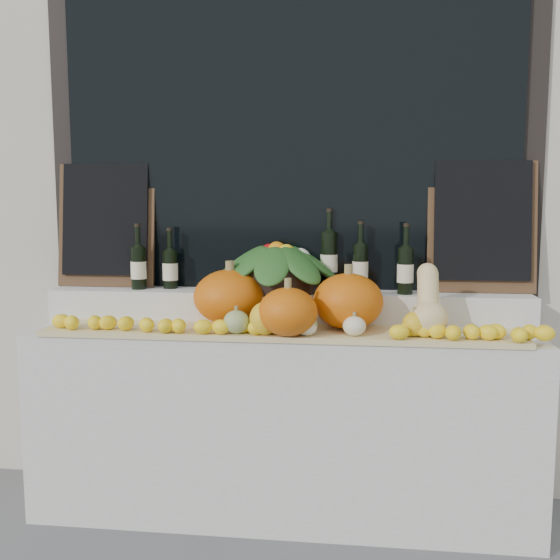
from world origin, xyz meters
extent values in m
cube|color=beige|center=(0.00, 2.25, 2.25)|extent=(7.00, 0.90, 4.50)
cube|color=black|center=(0.00, 1.80, 1.90)|extent=(2.40, 0.04, 2.10)
cube|color=black|center=(0.00, 1.77, 1.90)|extent=(2.20, 0.02, 2.00)
cube|color=silver|center=(0.00, 1.52, 0.44)|extent=(2.30, 0.55, 0.88)
cube|color=silver|center=(0.00, 1.68, 0.96)|extent=(2.30, 0.25, 0.16)
cube|color=tan|center=(0.00, 1.40, 0.89)|extent=(2.10, 0.32, 0.02)
ellipsoid|color=#D8630B|center=(-0.24, 1.50, 1.03)|extent=(0.34, 0.34, 0.25)
ellipsoid|color=#D8630B|center=(0.30, 1.46, 1.03)|extent=(0.41, 0.41, 0.25)
ellipsoid|color=#D8630B|center=(0.05, 1.28, 1.01)|extent=(0.31, 0.31, 0.20)
ellipsoid|color=#E7CB88|center=(0.64, 1.36, 0.98)|extent=(0.16, 0.16, 0.15)
cylinder|color=#E7CB88|center=(0.64, 1.41, 1.09)|extent=(0.09, 0.14, 0.18)
sphere|color=#E7CB88|center=(0.64, 1.45, 1.16)|extent=(0.09, 0.09, 0.09)
ellipsoid|color=#3F6D20|center=(0.13, 1.30, 0.95)|extent=(0.10, 0.10, 0.09)
cylinder|color=olive|center=(0.13, 1.30, 1.00)|extent=(0.02, 0.02, 0.02)
ellipsoid|color=#3F6D20|center=(-0.17, 1.30, 0.96)|extent=(0.11, 0.11, 0.10)
cylinder|color=olive|center=(-0.17, 1.30, 1.02)|extent=(0.02, 0.02, 0.02)
ellipsoid|color=#F2E9C2|center=(0.13, 1.29, 0.94)|extent=(0.08, 0.08, 0.07)
cylinder|color=olive|center=(0.13, 1.29, 0.98)|extent=(0.02, 0.02, 0.02)
ellipsoid|color=gold|center=(-0.05, 1.28, 0.98)|extent=(0.13, 0.13, 0.14)
cylinder|color=olive|center=(-0.05, 1.28, 1.06)|extent=(0.02, 0.02, 0.02)
ellipsoid|color=#F2E9C2|center=(0.33, 1.31, 0.95)|extent=(0.10, 0.10, 0.08)
cylinder|color=olive|center=(0.33, 1.31, 1.00)|extent=(0.02, 0.02, 0.02)
ellipsoid|color=gold|center=(0.58, 1.33, 0.96)|extent=(0.10, 0.10, 0.11)
cylinder|color=olive|center=(0.58, 1.33, 1.02)|extent=(0.02, 0.02, 0.02)
cylinder|color=black|center=(-0.04, 1.66, 1.10)|extent=(0.41, 0.41, 0.12)
cylinder|color=black|center=(-0.72, 1.65, 1.14)|extent=(0.07, 0.07, 0.21)
cylinder|color=black|center=(-0.72, 1.65, 1.30)|extent=(0.03, 0.03, 0.10)
cylinder|color=#EDE5C5|center=(-0.72, 1.65, 1.13)|extent=(0.08, 0.08, 0.08)
cylinder|color=black|center=(-0.72, 1.65, 1.35)|extent=(0.03, 0.03, 0.02)
cylinder|color=black|center=(-0.58, 1.70, 1.13)|extent=(0.07, 0.07, 0.19)
cylinder|color=black|center=(-0.58, 1.70, 1.28)|extent=(0.03, 0.03, 0.10)
cylinder|color=#EDE5C5|center=(-0.58, 1.70, 1.12)|extent=(0.08, 0.08, 0.08)
cylinder|color=black|center=(-0.58, 1.70, 1.33)|extent=(0.03, 0.03, 0.02)
cylinder|color=black|center=(0.20, 1.74, 1.18)|extent=(0.08, 0.08, 0.28)
cylinder|color=black|center=(0.20, 1.74, 1.37)|extent=(0.03, 0.03, 0.10)
cylinder|color=#EDE5C5|center=(0.20, 1.74, 1.17)|extent=(0.08, 0.08, 0.08)
cylinder|color=black|center=(0.20, 1.74, 1.43)|extent=(0.03, 0.03, 0.02)
cylinder|color=black|center=(0.36, 1.71, 1.15)|extent=(0.07, 0.07, 0.22)
cylinder|color=black|center=(0.36, 1.71, 1.31)|extent=(0.03, 0.03, 0.10)
cylinder|color=#EDE5C5|center=(0.36, 1.71, 1.14)|extent=(0.08, 0.08, 0.08)
cylinder|color=black|center=(0.36, 1.71, 1.37)|extent=(0.03, 0.03, 0.02)
cylinder|color=black|center=(0.56, 1.64, 1.15)|extent=(0.07, 0.07, 0.21)
cylinder|color=black|center=(0.56, 1.64, 1.30)|extent=(0.03, 0.03, 0.10)
cylinder|color=#EDE5C5|center=(0.56, 1.64, 1.14)|extent=(0.08, 0.08, 0.08)
cylinder|color=black|center=(0.56, 1.64, 1.36)|extent=(0.03, 0.03, 0.02)
cube|color=#4C331E|center=(-0.92, 1.75, 1.35)|extent=(0.50, 0.09, 0.62)
cube|color=black|center=(-0.92, 1.73, 1.38)|extent=(0.44, 0.09, 0.56)
cube|color=#4C331E|center=(0.92, 1.75, 1.35)|extent=(0.50, 0.09, 0.62)
cube|color=black|center=(0.92, 1.73, 1.38)|extent=(0.44, 0.09, 0.56)
camera|label=1|loc=(0.33, -1.29, 1.46)|focal=40.00mm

